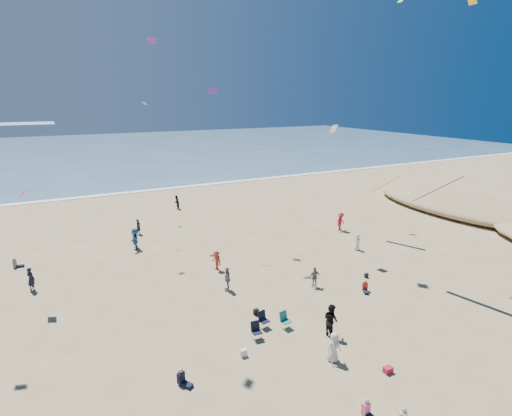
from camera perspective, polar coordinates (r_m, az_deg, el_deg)
ground at (r=19.13m, az=6.41°, el=-26.97°), size 220.00×220.00×0.00m
ocean at (r=107.64m, az=-23.05°, el=7.42°), size 220.00×100.00×0.06m
surf_line at (r=58.57m, az=-18.73°, el=2.00°), size 220.00×1.20×0.08m
standing_flyers at (r=30.96m, az=0.70°, el=-7.36°), size 34.61×36.60×1.91m
seated_group at (r=23.06m, az=-2.24°, el=-17.25°), size 22.59×26.13×0.84m
chair_cluster at (r=23.57m, az=1.90°, el=-16.22°), size 2.68×1.47×1.00m
white_tote at (r=21.87m, az=-1.80°, el=-19.99°), size 0.35×0.20×0.40m
black_backpack at (r=25.30m, az=0.00°, el=-14.63°), size 0.30×0.22×0.38m
cooler at (r=21.84m, az=18.33°, el=-21.09°), size 0.45×0.30×0.30m
navy_bag at (r=31.07m, az=15.49°, el=-9.27°), size 0.28×0.18×0.34m
kites_aloft at (r=30.12m, az=8.75°, el=15.74°), size 40.03×39.52×31.09m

